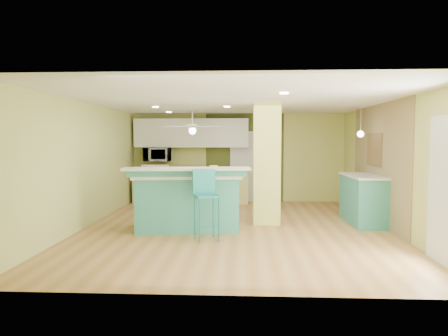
% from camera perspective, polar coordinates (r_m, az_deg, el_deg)
% --- Properties ---
extents(floor, '(6.00, 7.00, 0.01)m').
position_cam_1_polar(floor, '(8.07, 1.58, -8.55)').
color(floor, '#A06D38').
rests_on(floor, ground).
extents(ceiling, '(6.00, 7.00, 0.01)m').
position_cam_1_polar(ceiling, '(7.92, 1.61, 9.47)').
color(ceiling, white).
rests_on(ceiling, wall_back).
extents(wall_back, '(6.00, 0.01, 2.50)m').
position_cam_1_polar(wall_back, '(11.40, 1.96, 1.48)').
color(wall_back, '#BFC469').
rests_on(wall_back, floor).
extents(wall_front, '(6.00, 0.01, 2.50)m').
position_cam_1_polar(wall_front, '(4.41, 0.66, -2.51)').
color(wall_front, '#BFC469').
rests_on(wall_front, floor).
extents(wall_left, '(0.01, 7.00, 2.50)m').
position_cam_1_polar(wall_left, '(8.51, -19.09, 0.41)').
color(wall_left, '#BFC469').
rests_on(wall_left, floor).
extents(wall_right, '(0.01, 7.00, 2.50)m').
position_cam_1_polar(wall_right, '(8.39, 22.57, 0.28)').
color(wall_right, '#BFC469').
rests_on(wall_right, floor).
extents(wood_panel, '(0.02, 3.40, 2.50)m').
position_cam_1_polar(wood_panel, '(8.95, 21.17, 0.53)').
color(wood_panel, olive).
rests_on(wood_panel, floor).
extents(olive_accent, '(2.20, 0.02, 2.50)m').
position_cam_1_polar(olive_accent, '(11.38, 2.96, 1.48)').
color(olive_accent, '#444B1E').
rests_on(olive_accent, floor).
extents(interior_door, '(0.82, 0.05, 2.00)m').
position_cam_1_polar(interior_door, '(11.36, 2.96, 0.21)').
color(interior_door, silver).
rests_on(interior_door, floor).
extents(french_door, '(0.04, 1.08, 2.10)m').
position_cam_1_polar(french_door, '(6.29, 29.33, -2.91)').
color(french_door, white).
rests_on(french_door, floor).
extents(column, '(0.55, 0.55, 2.50)m').
position_cam_1_polar(column, '(8.41, 6.10, 0.57)').
color(column, '#D7DB65').
rests_on(column, floor).
extents(kitchen_run, '(3.25, 0.63, 0.94)m').
position_cam_1_polar(kitchen_run, '(11.25, -4.72, -2.54)').
color(kitchen_run, '#CCC36A').
rests_on(kitchen_run, floor).
extents(stove, '(0.76, 0.66, 1.08)m').
position_cam_1_polar(stove, '(11.40, -9.47, -2.55)').
color(stove, white).
rests_on(stove, floor).
extents(upper_cabinets, '(3.20, 0.34, 0.80)m').
position_cam_1_polar(upper_cabinets, '(11.30, -4.68, 5.00)').
color(upper_cabinets, white).
rests_on(upper_cabinets, wall_back).
extents(microwave, '(0.70, 0.48, 0.39)m').
position_cam_1_polar(microwave, '(11.35, -9.51, 1.93)').
color(microwave, silver).
rests_on(microwave, wall_back).
extents(ceiling_fan, '(1.41, 1.41, 0.61)m').
position_cam_1_polar(ceiling_fan, '(9.96, -4.53, 5.87)').
color(ceiling_fan, silver).
rests_on(ceiling_fan, ceiling).
extents(pendant_lamp, '(0.14, 0.14, 0.69)m').
position_cam_1_polar(pendant_lamp, '(8.98, 18.92, 4.64)').
color(pendant_lamp, silver).
rests_on(pendant_lamp, ceiling).
extents(wall_decor, '(0.03, 0.90, 0.70)m').
position_cam_1_polar(wall_decor, '(9.12, 20.69, 2.49)').
color(wall_decor, brown).
rests_on(wall_decor, wood_panel).
extents(peninsula, '(2.37, 1.49, 1.25)m').
position_cam_1_polar(peninsula, '(7.88, -5.24, -4.59)').
color(peninsula, teal).
rests_on(peninsula, floor).
extents(bar_stool, '(0.52, 0.52, 1.23)m').
position_cam_1_polar(bar_stool, '(7.03, -2.67, -3.59)').
color(bar_stool, teal).
rests_on(bar_stool, floor).
extents(side_counter, '(0.67, 1.59, 1.02)m').
position_cam_1_polar(side_counter, '(8.94, 19.29, -4.17)').
color(side_counter, teal).
rests_on(side_counter, floor).
extents(fruit_bowl, '(0.32, 0.32, 0.07)m').
position_cam_1_polar(fruit_bowl, '(11.18, -3.91, 0.02)').
color(fruit_bowl, '#3C2318').
rests_on(fruit_bowl, kitchen_run).
extents(canister, '(0.16, 0.16, 0.18)m').
position_cam_1_polar(canister, '(7.71, -1.49, -0.31)').
color(canister, gold).
rests_on(canister, peninsula).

